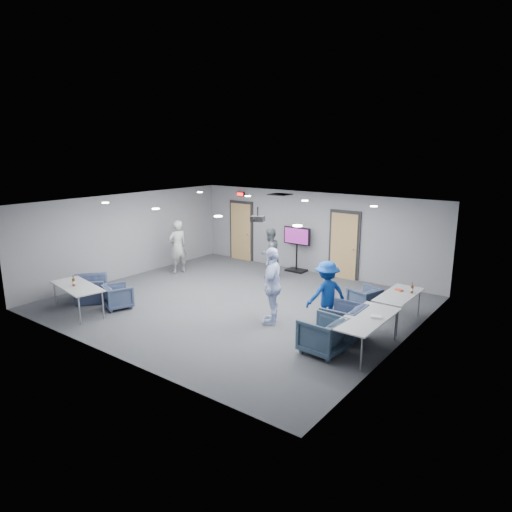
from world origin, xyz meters
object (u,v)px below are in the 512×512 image
Objects in this scene: person_a at (178,247)px; chair_right_b at (343,321)px; chair_front_b at (89,289)px; person_b at (270,253)px; bottle_right at (412,289)px; person_d at (327,294)px; chair_right_a at (364,299)px; person_c at (272,286)px; chair_right_c at (323,335)px; tv_stand at (297,246)px; bottle_front at (74,282)px; chair_front_a at (118,296)px; table_right_b at (366,319)px; table_front_left at (77,287)px; projector at (258,218)px; table_right_a at (399,296)px.

chair_right_b is (6.85, -1.56, -0.50)m from person_a.
person_b is at bearing -77.50° from chair_front_b.
bottle_right is at bearing 152.35° from chair_right_b.
person_d is 1.58m from chair_right_a.
person_a is 0.96× the size of person_c.
chair_right_c is at bearing -107.41° from bottle_right.
bottle_right is 5.18m from tv_stand.
bottle_front is at bearing -68.54° from chair_right_b.
chair_right_a is at bearing 38.50° from bottle_front.
chair_front_a is at bearing -134.84° from chair_front_b.
chair_right_b is at bearing -142.98° from chair_front_a.
bottle_front is at bearing 168.32° from chair_front_b.
chair_right_a is 7.39m from bottle_front.
person_d is 6.28m from bottle_front.
tv_stand is (2.32, 6.82, 0.03)m from bottle_front.
table_right_b is 1.03× the size of table_front_left.
person_c is 2.44m from table_right_b.
tv_stand reaches higher than chair_front_a.
person_c reaches higher than person_b.
person_a reaches higher than chair_right_c.
projector is at bearing -111.88° from chair_front_b.
table_right_a is (4.77, -1.43, -0.12)m from person_b.
person_d is 2.26× the size of chair_right_a.
bottle_right reaches higher than table_right_b.
tv_stand is (0.34, 1.10, 0.06)m from person_b.
chair_right_c is 0.94m from table_right_b.
tv_stand is at bearing 60.30° from table_right_a.
table_right_a is at bearing 42.48° from table_front_left.
person_a reaches higher than bottle_front.
person_a reaches higher than tv_stand.
bottle_front is (-5.45, -3.11, 0.04)m from person_d.
tv_stand reaches higher than table_front_left.
table_right_b is at bearing -32.85° from projector.
bottle_front is at bearing -146.90° from bottle_right.
person_c is 1.18× the size of person_d.
chair_right_b is at bearing 91.61° from person_a.
chair_right_a is 0.36× the size of table_right_b.
table_right_b is 6.99× the size of bottle_front.
person_b is 5.05m from chair_front_a.
chair_right_a is 0.46× the size of tv_stand.
table_front_left is (-1.97, -5.64, -0.12)m from person_b.
chair_right_a is 1.92m from chair_right_b.
bottle_front is (-6.75, -2.39, 0.14)m from table_right_b.
projector is at bearing -98.72° from chair_right_b.
chair_right_c is 2.94m from bottle_right.
tv_stand is at bearing -87.78° from chair_front_a.
chair_right_b is (0.65, -0.41, -0.40)m from person_d.
chair_right_b is 1.74m from table_right_a.
tv_stand reaches higher than chair_right_a.
bottle_right is at bearing 2.06° from projector.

